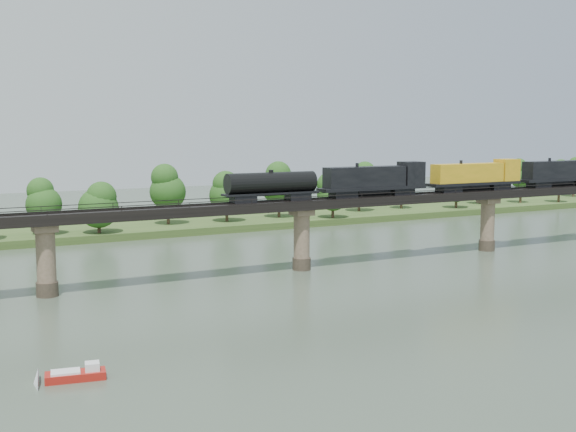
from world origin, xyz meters
name	(u,v)px	position (x,y,z in m)	size (l,w,h in m)	color
ground	(416,311)	(0.00, 0.00, 0.00)	(400.00, 400.00, 0.00)	#364536
far_bank	(186,225)	(0.00, 85.00, 0.80)	(300.00, 24.00, 1.60)	#334C1E
bridge	(302,237)	(0.00, 30.00, 5.46)	(236.00, 30.00, 11.50)	#473A2D
bridge_superstructure	(302,198)	(0.00, 30.00, 11.79)	(220.00, 4.90, 0.75)	black
far_treeline	(157,193)	(-8.21, 80.52, 8.83)	(289.06, 17.54, 13.60)	#382619
freight_train	(443,177)	(29.01, 30.00, 14.22)	(82.65, 3.22, 5.69)	black
motorboat	(76,374)	(-43.39, -5.74, 0.52)	(5.65, 2.87, 1.51)	#A01912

